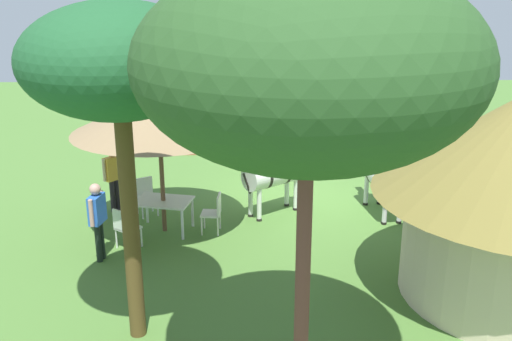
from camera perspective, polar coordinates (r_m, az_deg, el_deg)
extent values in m
plane|color=#487130|center=(15.26, 4.20, -2.72)|extent=(36.00, 36.00, 0.00)
cylinder|color=brown|center=(13.08, -9.13, -1.17)|extent=(0.10, 0.10, 2.32)
cone|color=#876E4D|center=(12.64, -9.49, 5.60)|extent=(3.75, 3.75, 0.85)
cube|color=silver|center=(13.23, -9.03, -2.96)|extent=(1.39, 1.10, 0.04)
cylinder|color=silver|center=(12.88, -7.20, -5.26)|extent=(0.06, 0.06, 0.70)
cylinder|color=silver|center=(13.26, -11.74, -4.80)|extent=(0.06, 0.06, 0.70)
cylinder|color=silver|center=(13.50, -6.22, -4.07)|extent=(0.06, 0.06, 0.70)
cylinder|color=silver|center=(13.87, -10.59, -3.67)|extent=(0.06, 0.06, 0.70)
cube|color=white|center=(14.26, -10.59, -2.62)|extent=(0.59, 0.58, 0.04)
cube|color=white|center=(14.35, -10.91, -1.54)|extent=(0.40, 0.25, 0.45)
cylinder|color=white|center=(14.24, -9.57, -3.55)|extent=(0.04, 0.04, 0.45)
cylinder|color=white|center=(14.12, -11.00, -3.83)|extent=(0.04, 0.04, 0.45)
cylinder|color=white|center=(14.56, -10.09, -3.09)|extent=(0.04, 0.04, 0.45)
cylinder|color=white|center=(14.44, -11.50, -3.36)|extent=(0.04, 0.04, 0.45)
cube|color=white|center=(12.67, -12.36, -5.49)|extent=(0.60, 0.60, 0.04)
cube|color=white|center=(12.47, -13.07, -4.82)|extent=(0.37, 0.30, 0.45)
cylinder|color=white|center=(13.00, -12.27, -5.93)|extent=(0.04, 0.04, 0.45)
cylinder|color=white|center=(12.74, -11.11, -6.37)|extent=(0.04, 0.04, 0.45)
cylinder|color=white|center=(12.78, -13.46, -6.45)|extent=(0.04, 0.04, 0.45)
cylinder|color=white|center=(12.52, -12.31, -6.91)|extent=(0.04, 0.04, 0.45)
cube|color=silver|center=(13.14, -4.44, -4.21)|extent=(0.46, 0.48, 0.04)
cube|color=silver|center=(13.02, -3.64, -3.32)|extent=(0.08, 0.44, 0.45)
cylinder|color=silver|center=(13.08, -5.32, -5.41)|extent=(0.04, 0.04, 0.45)
cylinder|color=silver|center=(13.42, -5.06, -4.76)|extent=(0.04, 0.04, 0.45)
cylinder|color=silver|center=(13.03, -3.75, -5.47)|extent=(0.04, 0.04, 0.45)
cylinder|color=silver|center=(13.37, -3.53, -4.81)|extent=(0.04, 0.04, 0.45)
cylinder|color=black|center=(14.75, -13.39, -2.28)|extent=(0.12, 0.12, 0.81)
cylinder|color=black|center=(14.67, -13.82, -2.43)|extent=(0.12, 0.12, 0.81)
cube|color=gold|center=(14.49, -13.81, 0.20)|extent=(0.43, 0.47, 0.57)
cylinder|color=#D6B392|center=(14.63, -13.05, 0.50)|extent=(0.08, 0.08, 0.54)
cylinder|color=#D6B392|center=(14.34, -14.59, 0.02)|extent=(0.08, 0.08, 0.54)
sphere|color=#D6B392|center=(14.37, -13.93, 1.78)|extent=(0.22, 0.22, 0.22)
cylinder|color=black|center=(12.22, -15.13, -6.83)|extent=(0.12, 0.12, 0.82)
cylinder|color=black|center=(12.34, -14.85, -6.56)|extent=(0.12, 0.12, 0.82)
cube|color=blue|center=(12.01, -15.26, -3.65)|extent=(0.29, 0.48, 0.58)
cylinder|color=tan|center=(11.79, -15.78, -4.02)|extent=(0.09, 0.09, 0.55)
cylinder|color=tan|center=(12.21, -14.78, -3.15)|extent=(0.09, 0.09, 0.55)
sphere|color=tan|center=(11.86, -15.43, -1.76)|extent=(0.22, 0.22, 0.22)
cylinder|color=#202328|center=(18.45, 7.78, 2.36)|extent=(0.13, 0.13, 0.89)
cylinder|color=#202328|center=(18.51, 7.33, 2.43)|extent=(0.13, 0.13, 0.89)
cube|color=#3051B2|center=(18.29, 7.65, 4.68)|extent=(0.53, 0.44, 0.63)
cylinder|color=#A16A4D|center=(18.19, 8.45, 4.63)|extent=(0.09, 0.09, 0.59)
cylinder|color=#A16A4D|center=(18.38, 6.88, 4.84)|extent=(0.09, 0.09, 0.59)
sphere|color=#A16A4D|center=(18.18, 7.72, 6.07)|extent=(0.24, 0.24, 0.24)
cube|color=#C0414D|center=(16.52, 13.99, -0.76)|extent=(0.61, 0.59, 0.03)
cube|color=silver|center=(16.41, 13.10, 0.01)|extent=(0.60, 0.58, 0.32)
cube|color=silver|center=(16.79, 13.66, -0.82)|extent=(0.61, 0.12, 0.22)
cube|color=silver|center=(16.31, 13.89, -1.41)|extent=(0.61, 0.12, 0.22)
cylinder|color=silver|center=(17.23, 1.74, 3.47)|extent=(1.54, 1.45, 0.70)
cylinder|color=black|center=(17.07, 2.50, 3.32)|extent=(0.52, 0.60, 0.71)
cylinder|color=black|center=(17.38, 1.07, 3.61)|extent=(0.52, 0.60, 0.71)
cylinder|color=silver|center=(17.61, -0.10, 4.41)|extent=(0.62, 0.60, 0.52)
cube|color=silver|center=(17.74, -0.81, 5.05)|extent=(0.42, 0.40, 0.20)
cube|color=black|center=(17.86, -1.26, 5.04)|extent=(0.17, 0.17, 0.12)
cube|color=black|center=(17.56, -0.10, 5.05)|extent=(0.31, 0.27, 0.28)
cylinder|color=silver|center=(17.59, -0.06, 1.56)|extent=(0.11, 0.11, 0.79)
cylinder|color=black|center=(17.69, -0.06, 0.44)|extent=(0.13, 0.13, 0.06)
cylinder|color=silver|center=(17.88, 0.71, 1.84)|extent=(0.11, 0.11, 0.79)
cylinder|color=black|center=(17.98, 0.71, 0.73)|extent=(0.13, 0.13, 0.06)
cylinder|color=silver|center=(16.96, 2.78, 0.90)|extent=(0.11, 0.11, 0.79)
cylinder|color=black|center=(17.07, 2.76, -0.26)|extent=(0.13, 0.13, 0.06)
cylinder|color=silver|center=(17.26, 3.54, 1.20)|extent=(0.11, 0.11, 0.79)
cylinder|color=black|center=(17.37, 3.51, 0.06)|extent=(0.13, 0.13, 0.06)
cylinder|color=black|center=(16.83, 3.81, 2.72)|extent=(0.21, 0.19, 0.53)
cylinder|color=silver|center=(14.25, 12.39, -0.53)|extent=(0.90, 1.70, 0.67)
cylinder|color=black|center=(13.97, 12.88, -0.95)|extent=(0.68, 0.18, 0.68)
cylinder|color=black|center=(14.51, 11.96, -0.16)|extent=(0.68, 0.18, 0.68)
cylinder|color=silver|center=(14.91, 11.28, 1.12)|extent=(0.38, 0.58, 0.50)
cube|color=silver|center=(15.12, 10.94, 2.01)|extent=(0.24, 0.42, 0.20)
cube|color=black|center=(15.29, 10.70, 2.09)|extent=(0.14, 0.14, 0.12)
cube|color=black|center=(14.86, 11.33, 1.86)|extent=(0.09, 0.37, 0.28)
cylinder|color=silver|center=(14.93, 10.70, -2.02)|extent=(0.11, 0.11, 0.72)
cylinder|color=black|center=(15.05, 10.63, -3.20)|extent=(0.13, 0.13, 0.06)
cylinder|color=silver|center=(15.06, 12.01, -1.93)|extent=(0.11, 0.11, 0.72)
cylinder|color=black|center=(15.17, 11.93, -3.10)|extent=(0.13, 0.13, 0.06)
cylinder|color=silver|center=(13.86, 12.46, -3.76)|extent=(0.11, 0.11, 0.72)
cylinder|color=black|center=(13.99, 12.37, -5.01)|extent=(0.13, 0.13, 0.06)
cylinder|color=silver|center=(14.00, 13.85, -3.65)|extent=(0.11, 0.11, 0.72)
cylinder|color=black|center=(14.13, 13.75, -4.88)|extent=(0.13, 0.13, 0.06)
cylinder|color=black|center=(13.54, 13.71, -2.09)|extent=(0.08, 0.24, 0.53)
cylinder|color=silver|center=(13.94, 1.74, -0.24)|extent=(1.57, 1.37, 0.62)
cylinder|color=black|center=(13.77, 0.77, -0.48)|extent=(0.43, 0.56, 0.63)
cylinder|color=black|center=(14.10, 2.59, -0.03)|extent=(0.43, 0.56, 0.63)
cylinder|color=silver|center=(14.34, 4.06, 1.01)|extent=(0.59, 0.53, 0.49)
cube|color=silver|center=(14.48, 4.92, 1.82)|extent=(0.43, 0.38, 0.20)
cube|color=black|center=(14.60, 5.44, 1.82)|extent=(0.17, 0.17, 0.12)
cube|color=black|center=(14.29, 4.08, 1.78)|extent=(0.32, 0.25, 0.28)
cylinder|color=silver|center=(14.62, 3.03, -1.99)|extent=(0.11, 0.11, 0.80)
cylinder|color=black|center=(14.75, 3.00, -3.34)|extent=(0.13, 0.13, 0.06)
cylinder|color=silver|center=(14.38, 3.90, -2.37)|extent=(0.11, 0.11, 0.80)
cylinder|color=black|center=(14.51, 3.87, -3.73)|extent=(0.13, 0.13, 0.06)
cylinder|color=silver|center=(13.96, -0.54, -2.97)|extent=(0.11, 0.11, 0.80)
cylinder|color=black|center=(14.10, -0.53, -4.37)|extent=(0.13, 0.13, 0.06)
cylinder|color=silver|center=(13.71, 0.31, -3.39)|extent=(0.11, 0.11, 0.80)
cylinder|color=black|center=(13.85, 0.31, -4.81)|extent=(0.13, 0.13, 0.06)
cylinder|color=black|center=(13.52, -0.89, -1.29)|extent=(0.22, 0.18, 0.53)
cylinder|color=#523D1D|center=(9.12, -12.10, -5.77)|extent=(0.26, 0.26, 3.63)
ellipsoid|color=#1D522A|center=(8.42, -13.28, 10.43)|extent=(2.75, 2.75, 1.65)
cylinder|color=brown|center=(7.34, 4.53, -12.06)|extent=(0.19, 0.19, 3.54)
ellipsoid|color=#274D21|center=(6.40, 5.17, 10.30)|extent=(3.83, 3.83, 2.30)
cube|color=#9C563D|center=(19.22, -9.09, 1.70)|extent=(2.81, 0.50, 0.08)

